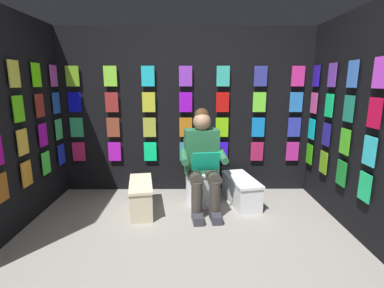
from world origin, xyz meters
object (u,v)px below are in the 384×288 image
Objects in this scene: toilet at (200,176)px; comic_longbox_near at (241,190)px; person_reading at (203,160)px; comic_longbox_far at (141,196)px.

toilet is 1.04× the size of comic_longbox_near.
person_reading is 1.60× the size of comic_longbox_near.
person_reading is 0.67m from comic_longbox_near.
person_reading reaches higher than toilet.
comic_longbox_far is at bearing -1.45° from comic_longbox_near.
comic_longbox_near is at bearing 166.32° from toilet.
comic_longbox_near is at bearing -179.47° from comic_longbox_far.
comic_longbox_near is (-0.51, 0.07, -0.16)m from toilet.
toilet reaches higher than comic_longbox_far.
person_reading is at bearing 5.84° from comic_longbox_near.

